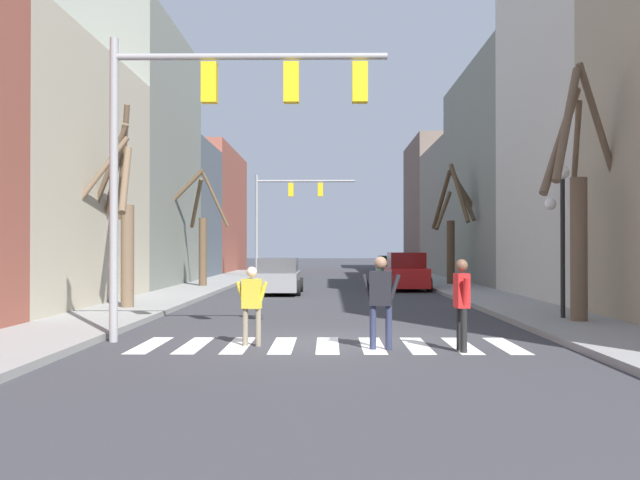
{
  "coord_description": "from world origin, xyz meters",
  "views": [
    {
      "loc": [
        0.02,
        -15.57,
        1.98
      ],
      "look_at": [
        -0.44,
        24.94,
        2.38
      ],
      "focal_mm": 42.0,
      "sensor_mm": 36.0,
      "label": 1
    }
  ],
  "objects_px": {
    "car_at_intersection": "(406,273)",
    "street_tree_left_near": "(197,231)",
    "traffic_signal_far": "(284,204)",
    "street_tree_left_far": "(577,201)",
    "pedestrian_on_left_sidewalk": "(462,297)",
    "car_driving_away_lane": "(278,277)",
    "pedestrian_crossing_street": "(381,295)",
    "street_tree_right_mid": "(122,213)",
    "street_lamp_right_corner": "(563,209)",
    "pedestrian_waiting_at_curb": "(252,299)",
    "street_tree_right_near": "(453,222)",
    "traffic_signal_near": "(214,118)",
    "car_parked_right_near": "(394,270)"
  },
  "relations": [
    {
      "from": "car_driving_away_lane",
      "to": "street_tree_right_mid",
      "type": "bearing_deg",
      "value": -25.62
    },
    {
      "from": "car_driving_away_lane",
      "to": "pedestrian_crossing_street",
      "type": "xyz_separation_m",
      "value": [
        3.14,
        -17.35,
        0.34
      ]
    },
    {
      "from": "traffic_signal_near",
      "to": "pedestrian_waiting_at_curb",
      "type": "distance_m",
      "value": 3.89
    },
    {
      "from": "street_lamp_right_corner",
      "to": "car_driving_away_lane",
      "type": "xyz_separation_m",
      "value": [
        -8.23,
        12.32,
        -2.25
      ]
    },
    {
      "from": "street_lamp_right_corner",
      "to": "car_driving_away_lane",
      "type": "distance_m",
      "value": 14.99
    },
    {
      "from": "pedestrian_crossing_street",
      "to": "street_tree_left_far",
      "type": "bearing_deg",
      "value": 48.81
    },
    {
      "from": "pedestrian_on_left_sidewalk",
      "to": "street_tree_left_near",
      "type": "relative_size",
      "value": 0.31
    },
    {
      "from": "traffic_signal_near",
      "to": "street_lamp_right_corner",
      "type": "distance_m",
      "value": 9.53
    },
    {
      "from": "pedestrian_waiting_at_curb",
      "to": "street_tree_right_near",
      "type": "height_order",
      "value": "street_tree_right_near"
    },
    {
      "from": "pedestrian_waiting_at_curb",
      "to": "street_tree_left_far",
      "type": "distance_m",
      "value": 8.86
    },
    {
      "from": "traffic_signal_far",
      "to": "pedestrian_on_left_sidewalk",
      "type": "height_order",
      "value": "traffic_signal_far"
    },
    {
      "from": "car_at_intersection",
      "to": "pedestrian_on_left_sidewalk",
      "type": "bearing_deg",
      "value": 177.01
    },
    {
      "from": "street_tree_left_far",
      "to": "traffic_signal_near",
      "type": "bearing_deg",
      "value": -160.27
    },
    {
      "from": "street_lamp_right_corner",
      "to": "pedestrian_crossing_street",
      "type": "height_order",
      "value": "street_lamp_right_corner"
    },
    {
      "from": "traffic_signal_far",
      "to": "street_lamp_right_corner",
      "type": "relative_size",
      "value": 1.65
    },
    {
      "from": "car_driving_away_lane",
      "to": "street_tree_left_near",
      "type": "xyz_separation_m",
      "value": [
        -4.17,
        3.99,
        2.06
      ]
    },
    {
      "from": "traffic_signal_far",
      "to": "pedestrian_on_left_sidewalk",
      "type": "distance_m",
      "value": 33.16
    },
    {
      "from": "street_tree_right_near",
      "to": "pedestrian_crossing_street",
      "type": "bearing_deg",
      "value": -102.81
    },
    {
      "from": "car_at_intersection",
      "to": "car_driving_away_lane",
      "type": "bearing_deg",
      "value": 115.87
    },
    {
      "from": "pedestrian_crossing_street",
      "to": "street_tree_right_near",
      "type": "height_order",
      "value": "street_tree_right_near"
    },
    {
      "from": "car_parked_right_near",
      "to": "pedestrian_crossing_street",
      "type": "distance_m",
      "value": 26.4
    },
    {
      "from": "traffic_signal_far",
      "to": "street_tree_left_far",
      "type": "height_order",
      "value": "street_tree_left_far"
    },
    {
      "from": "car_driving_away_lane",
      "to": "street_tree_left_far",
      "type": "bearing_deg",
      "value": 32.34
    },
    {
      "from": "street_tree_left_far",
      "to": "street_tree_right_mid",
      "type": "bearing_deg",
      "value": 161.17
    },
    {
      "from": "street_tree_left_far",
      "to": "car_driving_away_lane",
      "type": "bearing_deg",
      "value": 122.34
    },
    {
      "from": "car_at_intersection",
      "to": "street_tree_left_near",
      "type": "bearing_deg",
      "value": 83.04
    },
    {
      "from": "traffic_signal_near",
      "to": "traffic_signal_far",
      "type": "xyz_separation_m",
      "value": [
        -0.37,
        31.17,
        0.02
      ]
    },
    {
      "from": "traffic_signal_far",
      "to": "street_tree_left_far",
      "type": "xyz_separation_m",
      "value": [
        8.98,
        -28.08,
        -1.58
      ]
    },
    {
      "from": "street_lamp_right_corner",
      "to": "car_at_intersection",
      "type": "height_order",
      "value": "street_lamp_right_corner"
    },
    {
      "from": "car_driving_away_lane",
      "to": "street_tree_right_near",
      "type": "distance_m",
      "value": 10.59
    },
    {
      "from": "street_lamp_right_corner",
      "to": "street_tree_right_near",
      "type": "bearing_deg",
      "value": 89.39
    },
    {
      "from": "car_parked_right_near",
      "to": "car_driving_away_lane",
      "type": "bearing_deg",
      "value": 147.3
    },
    {
      "from": "pedestrian_waiting_at_curb",
      "to": "pedestrian_on_left_sidewalk",
      "type": "distance_m",
      "value": 4.14
    },
    {
      "from": "street_tree_left_near",
      "to": "street_tree_right_mid",
      "type": "height_order",
      "value": "street_tree_right_mid"
    },
    {
      "from": "car_driving_away_lane",
      "to": "car_parked_right_near",
      "type": "bearing_deg",
      "value": 147.3
    },
    {
      "from": "pedestrian_crossing_street",
      "to": "street_tree_right_mid",
      "type": "bearing_deg",
      "value": 141.1
    },
    {
      "from": "traffic_signal_near",
      "to": "car_at_intersection",
      "type": "relative_size",
      "value": 1.43
    },
    {
      "from": "street_lamp_right_corner",
      "to": "car_at_intersection",
      "type": "xyz_separation_m",
      "value": [
        -2.5,
        15.1,
        -2.16
      ]
    },
    {
      "from": "car_driving_away_lane",
      "to": "street_tree_left_near",
      "type": "height_order",
      "value": "street_tree_left_near"
    },
    {
      "from": "pedestrian_crossing_street",
      "to": "street_tree_right_mid",
      "type": "xyz_separation_m",
      "value": [
        -7.4,
        8.48,
        1.99
      ]
    },
    {
      "from": "street_lamp_right_corner",
      "to": "car_driving_away_lane",
      "type": "height_order",
      "value": "street_lamp_right_corner"
    },
    {
      "from": "pedestrian_waiting_at_curb",
      "to": "street_tree_right_near",
      "type": "relative_size",
      "value": 0.26
    },
    {
      "from": "pedestrian_on_left_sidewalk",
      "to": "street_tree_right_mid",
      "type": "relative_size",
      "value": 0.28
    },
    {
      "from": "pedestrian_crossing_street",
      "to": "street_tree_right_mid",
      "type": "relative_size",
      "value": 0.29
    },
    {
      "from": "traffic_signal_near",
      "to": "street_tree_right_mid",
      "type": "height_order",
      "value": "street_tree_right_mid"
    },
    {
      "from": "pedestrian_waiting_at_curb",
      "to": "pedestrian_on_left_sidewalk",
      "type": "relative_size",
      "value": 0.91
    },
    {
      "from": "street_tree_left_far",
      "to": "street_tree_right_near",
      "type": "bearing_deg",
      "value": 89.73
    },
    {
      "from": "pedestrian_crossing_street",
      "to": "car_at_intersection",
      "type": "bearing_deg",
      "value": 92.65
    },
    {
      "from": "pedestrian_on_left_sidewalk",
      "to": "street_tree_right_mid",
      "type": "height_order",
      "value": "street_tree_right_mid"
    },
    {
      "from": "pedestrian_on_left_sidewalk",
      "to": "street_tree_left_near",
      "type": "bearing_deg",
      "value": -162.27
    }
  ]
}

